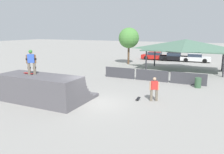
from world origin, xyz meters
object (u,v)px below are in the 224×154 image
parked_car_black (174,57)px  parked_car_white (195,58)px  tree_beside_pavilion (129,38)px  trash_bin (198,83)px  skateboard_on_deck (29,73)px  bystander_walking (154,88)px  skateboard_on_ground (138,99)px  skater_on_deck (31,60)px  parked_car_red (155,56)px

parked_car_black → parked_car_white: (3.09, 0.10, -0.00)m
tree_beside_pavilion → trash_bin: size_ratio=6.02×
skateboard_on_deck → bystander_walking: 8.57m
parked_car_black → skateboard_on_deck: bearing=-107.0°
skateboard_on_ground → parked_car_black: 21.28m
bystander_walking → skateboard_on_ground: bearing=-14.3°
tree_beside_pavilion → parked_car_black: size_ratio=1.11×
skateboard_on_ground → tree_beside_pavilion: tree_beside_pavilion is taller
skater_on_deck → trash_bin: (9.98, 8.41, -2.36)m
skateboard_on_deck → parked_car_black: 25.14m
parked_car_black → parked_car_white: 3.09m
skater_on_deck → bystander_walking: skater_on_deck is taller
skater_on_deck → skateboard_on_ground: 7.69m
skateboard_on_deck → tree_beside_pavilion: 18.38m
bystander_walking → parked_car_black: 21.18m
skater_on_deck → parked_car_white: size_ratio=0.38×
bystander_walking → skateboard_on_ground: bystander_walking is taller
trash_bin → parked_car_red: size_ratio=0.19×
skateboard_on_ground → trash_bin: (3.54, 5.19, 0.37)m
skateboard_on_deck → tree_beside_pavilion: size_ratio=0.17×
skateboard_on_deck → tree_beside_pavilion: tree_beside_pavilion is taller
bystander_walking → tree_beside_pavilion: size_ratio=0.32×
tree_beside_pavilion → skateboard_on_deck: bearing=-91.0°
bystander_walking → parked_car_black: size_ratio=0.36×
parked_car_white → parked_car_black: bearing=179.5°
parked_car_red → skateboard_on_ground: bearing=-79.1°
skateboard_on_deck → parked_car_white: skateboard_on_deck is taller
bystander_walking → skateboard_on_ground: size_ratio=2.01×
parked_car_white → parked_car_red: bearing=177.6°
skater_on_deck → parked_car_red: (2.34, 24.57, -2.18)m
trash_bin → parked_car_white: (-1.47, 16.15, 0.18)m
parked_car_white → bystander_walking: bearing=-95.1°
bystander_walking → parked_car_black: (-2.08, 21.08, -0.31)m
skater_on_deck → trash_bin: skater_on_deck is taller
bystander_walking → skateboard_on_deck: bearing=0.1°
skateboard_on_deck → parked_car_red: bearing=86.7°
bystander_walking → trash_bin: (2.47, 5.03, -0.49)m
bystander_walking → parked_car_white: size_ratio=0.37×
skateboard_on_ground → tree_beside_pavilion: bearing=-163.0°
skateboard_on_ground → parked_car_black: size_ratio=0.18×
tree_beside_pavilion → parked_car_white: tree_beside_pavilion is taller
skater_on_deck → parked_car_red: bearing=51.3°
skateboard_on_deck → parked_car_white: (8.83, 24.54, -1.28)m
parked_car_red → parked_car_black: 3.09m
skateboard_on_deck → skater_on_deck: bearing=-1.0°
skateboard_on_ground → tree_beside_pavilion: size_ratio=0.16×
skater_on_deck → skateboard_on_ground: (6.44, 3.22, -2.72)m
skateboard_on_ground → trash_bin: trash_bin is taller
parked_car_black → skateboard_on_ground: bearing=-91.1°
bystander_walking → trash_bin: 5.62m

